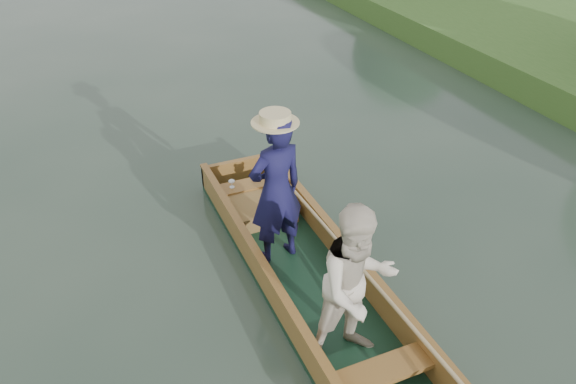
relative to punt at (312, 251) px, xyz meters
name	(u,v)px	position (x,y,z in m)	size (l,w,h in m)	color
ground	(308,286)	(0.06, 0.18, -0.67)	(120.00, 120.00, 0.00)	#283D30
punt	(312,251)	(0.00, 0.00, 0.00)	(1.12, 5.28, 1.98)	#133320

